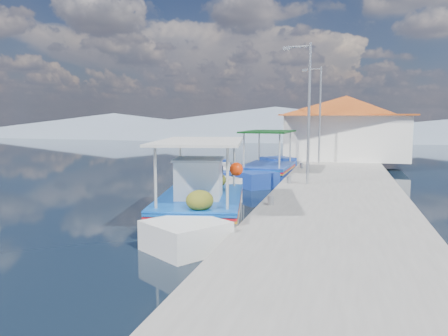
# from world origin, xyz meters

# --- Properties ---
(ground) EXTENTS (160.00, 160.00, 0.00)m
(ground) POSITION_xyz_m (0.00, 0.00, 0.00)
(ground) COLOR black
(ground) RESTS_ON ground
(quay) EXTENTS (5.00, 44.00, 0.50)m
(quay) POSITION_xyz_m (5.90, 6.00, 0.25)
(quay) COLOR #9E9A94
(quay) RESTS_ON ground
(bollards) EXTENTS (0.20, 17.20, 0.30)m
(bollards) POSITION_xyz_m (3.80, 5.25, 0.65)
(bollards) COLOR #A5A8AD
(bollards) RESTS_ON quay
(main_caique) EXTENTS (3.72, 8.75, 2.94)m
(main_caique) POSITION_xyz_m (1.66, -3.73, 0.57)
(main_caique) COLOR white
(main_caique) RESTS_ON ground
(caique_green_canopy) EXTENTS (2.53, 7.90, 2.95)m
(caique_green_canopy) POSITION_xyz_m (2.16, 6.38, 0.44)
(caique_green_canopy) COLOR #1A3DA1
(caique_green_canopy) RESTS_ON ground
(caique_blue_hull) EXTENTS (3.08, 6.22, 1.15)m
(caique_blue_hull) POSITION_xyz_m (-0.73, 5.64, 0.31)
(caique_blue_hull) COLOR #1A3DA1
(caique_blue_hull) RESTS_ON ground
(harbor_building) EXTENTS (10.49, 10.49, 4.40)m
(harbor_building) POSITION_xyz_m (6.20, 15.00, 2.78)
(harbor_building) COLOR white
(harbor_building) RESTS_ON quay
(lamp_post_near) EXTENTS (1.21, 0.14, 6.00)m
(lamp_post_near) POSITION_xyz_m (4.51, 2.00, 3.85)
(lamp_post_near) COLOR #A5A8AD
(lamp_post_near) RESTS_ON quay
(lamp_post_far) EXTENTS (1.21, 0.14, 6.00)m
(lamp_post_far) POSITION_xyz_m (4.51, 11.00, 3.85)
(lamp_post_far) COLOR #A5A8AD
(lamp_post_far) RESTS_ON quay
(mountain_ridge) EXTENTS (171.40, 96.00, 5.50)m
(mountain_ridge) POSITION_xyz_m (6.54, 56.00, 2.04)
(mountain_ridge) COLOR slate
(mountain_ridge) RESTS_ON ground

